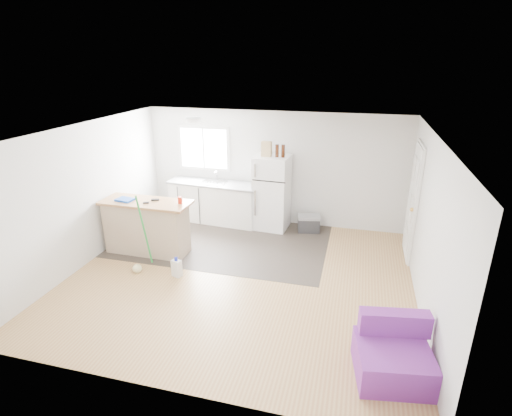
{
  "coord_description": "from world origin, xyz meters",
  "views": [
    {
      "loc": [
        1.71,
        -5.51,
        3.41
      ],
      "look_at": [
        0.09,
        0.7,
        0.98
      ],
      "focal_mm": 28.0,
      "sensor_mm": 36.0,
      "label": 1
    }
  ],
  "objects": [
    {
      "name": "peninsula",
      "position": [
        -1.92,
        0.47,
        0.51
      ],
      "size": [
        1.63,
        0.63,
        1.0
      ],
      "rotation": [
        0.0,
        0.0,
        -0.01
      ],
      "color": "#C4AC8E",
      "rests_on": "floor"
    },
    {
      "name": "bottle_left",
      "position": [
        0.15,
        2.11,
        1.68
      ],
      "size": [
        0.09,
        0.09,
        0.25
      ],
      "primitive_type": "cylinder",
      "rotation": [
        0.0,
        0.0,
        0.35
      ],
      "color": "#37180A",
      "rests_on": "refrigerator"
    },
    {
      "name": "vinyl_zone",
      "position": [
        -0.73,
        1.25,
        0.0
      ],
      "size": [
        4.05,
        2.5,
        0.0
      ],
      "primitive_type": "cube",
      "color": "#312B25",
      "rests_on": "floor"
    },
    {
      "name": "blue_tray",
      "position": [
        -2.27,
        0.41,
        1.02
      ],
      "size": [
        0.33,
        0.26,
        0.04
      ],
      "primitive_type": "cube",
      "rotation": [
        0.0,
        0.0,
        -0.14
      ],
      "color": "#1245B1",
      "rests_on": "peninsula"
    },
    {
      "name": "window",
      "position": [
        -1.55,
        2.49,
        1.55
      ],
      "size": [
        1.18,
        0.06,
        0.98
      ],
      "color": "white",
      "rests_on": "back_wall"
    },
    {
      "name": "cleaner_jug",
      "position": [
        -1.02,
        -0.23,
        0.15
      ],
      "size": [
        0.18,
        0.16,
        0.34
      ],
      "rotation": [
        0.0,
        0.0,
        -0.35
      ],
      "color": "white",
      "rests_on": "floor"
    },
    {
      "name": "cardboard_box",
      "position": [
        -0.06,
        2.09,
        1.7
      ],
      "size": [
        0.21,
        0.12,
        0.3
      ],
      "primitive_type": "cube",
      "rotation": [
        0.0,
        0.0,
        -0.1
      ],
      "color": "tan",
      "rests_on": "refrigerator"
    },
    {
      "name": "room",
      "position": [
        0.0,
        0.0,
        1.2
      ],
      "size": [
        5.51,
        5.01,
        2.41
      ],
      "color": "#A26F44",
      "rests_on": "ground"
    },
    {
      "name": "bottle_right",
      "position": [
        0.27,
        2.11,
        1.68
      ],
      "size": [
        0.09,
        0.09,
        0.25
      ],
      "primitive_type": "cylinder",
      "rotation": [
        0.0,
        0.0,
        -0.31
      ],
      "color": "#37180A",
      "rests_on": "refrigerator"
    },
    {
      "name": "purple_seat",
      "position": [
        2.3,
        -1.61,
        0.24
      ],
      "size": [
        0.92,
        0.88,
        0.66
      ],
      "rotation": [
        0.0,
        0.0,
        0.16
      ],
      "color": "#7B2D93",
      "rests_on": "floor"
    },
    {
      "name": "mop",
      "position": [
        -1.7,
        -0.25,
        0.23
      ],
      "size": [
        0.24,
        0.39,
        1.41
      ],
      "rotation": [
        0.0,
        0.0,
        0.1
      ],
      "color": "green",
      "rests_on": "floor"
    },
    {
      "name": "tool_b",
      "position": [
        -1.83,
        0.37,
        1.01
      ],
      "size": [
        0.11,
        0.07,
        0.03
      ],
      "primitive_type": "cube",
      "rotation": [
        0.0,
        0.0,
        0.38
      ],
      "color": "black",
      "rests_on": "peninsula"
    },
    {
      "name": "red_cup",
      "position": [
        -1.25,
        0.53,
        1.06
      ],
      "size": [
        0.08,
        0.08,
        0.12
      ],
      "primitive_type": "cylinder",
      "rotation": [
        0.0,
        0.0,
        -0.01
      ],
      "color": "red",
      "rests_on": "peninsula"
    },
    {
      "name": "refrigerator",
      "position": [
        0.05,
        2.16,
        0.78
      ],
      "size": [
        0.73,
        0.7,
        1.55
      ],
      "rotation": [
        0.0,
        0.0,
        -0.07
      ],
      "color": "white",
      "rests_on": "floor"
    },
    {
      "name": "ceiling_fixture",
      "position": [
        -1.2,
        1.2,
        2.36
      ],
      "size": [
        0.3,
        0.3,
        0.07
      ],
      "primitive_type": "cylinder",
      "color": "white",
      "rests_on": "ceiling"
    },
    {
      "name": "interior_door",
      "position": [
        2.72,
        1.55,
        1.02
      ],
      "size": [
        0.11,
        0.92,
        2.1
      ],
      "color": "white",
      "rests_on": "right_wall"
    },
    {
      "name": "tool_a",
      "position": [
        -1.74,
        0.55,
        1.01
      ],
      "size": [
        0.15,
        0.1,
        0.03
      ],
      "primitive_type": "cube",
      "rotation": [
        0.0,
        0.0,
        0.38
      ],
      "color": "black",
      "rests_on": "peninsula"
    },
    {
      "name": "cooler",
      "position": [
        0.84,
        2.15,
        0.18
      ],
      "size": [
        0.51,
        0.4,
        0.35
      ],
      "rotation": [
        0.0,
        0.0,
        0.2
      ],
      "color": "#2A2A2D",
      "rests_on": "floor"
    },
    {
      "name": "kitchen_cabinets",
      "position": [
        -1.24,
        2.19,
        0.45
      ],
      "size": [
        2.03,
        0.77,
        1.16
      ],
      "rotation": [
        0.0,
        0.0,
        -0.08
      ],
      "color": "white",
      "rests_on": "floor"
    }
  ]
}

